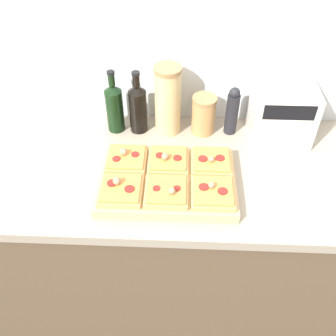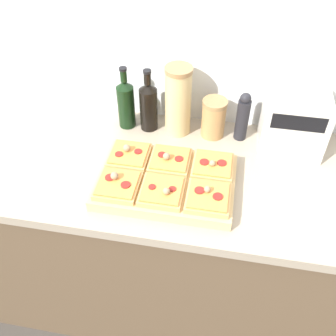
{
  "view_description": "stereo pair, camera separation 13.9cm",
  "coord_description": "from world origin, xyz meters",
  "px_view_note": "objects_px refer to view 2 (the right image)",
  "views": [
    {
      "loc": [
        0.04,
        -0.75,
        1.96
      ],
      "look_at": [
        0.0,
        0.25,
        0.99
      ],
      "focal_mm": 42.0,
      "sensor_mm": 36.0,
      "label": 1
    },
    {
      "loc": [
        0.18,
        -0.74,
        1.96
      ],
      "look_at": [
        0.0,
        0.25,
        0.99
      ],
      "focal_mm": 42.0,
      "sensor_mm": 36.0,
      "label": 2
    }
  ],
  "objects_px": {
    "grain_jar_tall": "(178,101)",
    "olive_oil_bottle": "(126,103)",
    "grain_jar_short": "(214,118)",
    "toaster_oven": "(293,123)",
    "cutting_board": "(166,182)",
    "wine_bottle": "(148,105)",
    "pepper_mill": "(243,117)"
  },
  "relations": [
    {
      "from": "grain_jar_tall",
      "to": "toaster_oven",
      "type": "relative_size",
      "value": 1.12
    },
    {
      "from": "olive_oil_bottle",
      "to": "wine_bottle",
      "type": "bearing_deg",
      "value": 0.0
    },
    {
      "from": "cutting_board",
      "to": "wine_bottle",
      "type": "xyz_separation_m",
      "value": [
        -0.13,
        0.32,
        0.09
      ]
    },
    {
      "from": "cutting_board",
      "to": "grain_jar_tall",
      "type": "distance_m",
      "value": 0.35
    },
    {
      "from": "wine_bottle",
      "to": "toaster_oven",
      "type": "bearing_deg",
      "value": -2.33
    },
    {
      "from": "wine_bottle",
      "to": "toaster_oven",
      "type": "distance_m",
      "value": 0.57
    },
    {
      "from": "grain_jar_short",
      "to": "toaster_oven",
      "type": "relative_size",
      "value": 0.62
    },
    {
      "from": "cutting_board",
      "to": "olive_oil_bottle",
      "type": "xyz_separation_m",
      "value": [
        -0.23,
        0.32,
        0.09
      ]
    },
    {
      "from": "grain_jar_tall",
      "to": "grain_jar_short",
      "type": "xyz_separation_m",
      "value": [
        0.14,
        0.0,
        -0.06
      ]
    },
    {
      "from": "olive_oil_bottle",
      "to": "grain_jar_short",
      "type": "xyz_separation_m",
      "value": [
        0.36,
        0.0,
        -0.03
      ]
    },
    {
      "from": "cutting_board",
      "to": "wine_bottle",
      "type": "distance_m",
      "value": 0.36
    },
    {
      "from": "wine_bottle",
      "to": "grain_jar_tall",
      "type": "relative_size",
      "value": 0.92
    },
    {
      "from": "olive_oil_bottle",
      "to": "cutting_board",
      "type": "bearing_deg",
      "value": -54.94
    },
    {
      "from": "wine_bottle",
      "to": "grain_jar_short",
      "type": "xyz_separation_m",
      "value": [
        0.27,
        -0.0,
        -0.03
      ]
    },
    {
      "from": "grain_jar_short",
      "to": "toaster_oven",
      "type": "xyz_separation_m",
      "value": [
        0.3,
        -0.02,
        0.03
      ]
    },
    {
      "from": "grain_jar_tall",
      "to": "toaster_oven",
      "type": "height_order",
      "value": "grain_jar_tall"
    },
    {
      "from": "olive_oil_bottle",
      "to": "grain_jar_short",
      "type": "relative_size",
      "value": 1.65
    },
    {
      "from": "cutting_board",
      "to": "toaster_oven",
      "type": "height_order",
      "value": "toaster_oven"
    },
    {
      "from": "cutting_board",
      "to": "wine_bottle",
      "type": "relative_size",
      "value": 1.79
    },
    {
      "from": "olive_oil_bottle",
      "to": "grain_jar_tall",
      "type": "bearing_deg",
      "value": 0.0
    },
    {
      "from": "olive_oil_bottle",
      "to": "toaster_oven",
      "type": "height_order",
      "value": "olive_oil_bottle"
    },
    {
      "from": "wine_bottle",
      "to": "grain_jar_short",
      "type": "distance_m",
      "value": 0.27
    },
    {
      "from": "toaster_oven",
      "to": "cutting_board",
      "type": "bearing_deg",
      "value": -145.25
    },
    {
      "from": "wine_bottle",
      "to": "olive_oil_bottle",
      "type": "bearing_deg",
      "value": -180.0
    },
    {
      "from": "cutting_board",
      "to": "grain_jar_short",
      "type": "relative_size",
      "value": 2.94
    },
    {
      "from": "grain_jar_tall",
      "to": "olive_oil_bottle",
      "type": "bearing_deg",
      "value": 180.0
    },
    {
      "from": "cutting_board",
      "to": "grain_jar_short",
      "type": "distance_m",
      "value": 0.36
    },
    {
      "from": "grain_jar_tall",
      "to": "pepper_mill",
      "type": "distance_m",
      "value": 0.26
    },
    {
      "from": "grain_jar_short",
      "to": "toaster_oven",
      "type": "height_order",
      "value": "toaster_oven"
    },
    {
      "from": "cutting_board",
      "to": "olive_oil_bottle",
      "type": "height_order",
      "value": "olive_oil_bottle"
    },
    {
      "from": "pepper_mill",
      "to": "toaster_oven",
      "type": "distance_m",
      "value": 0.19
    },
    {
      "from": "grain_jar_short",
      "to": "wine_bottle",
      "type": "bearing_deg",
      "value": 180.0
    }
  ]
}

